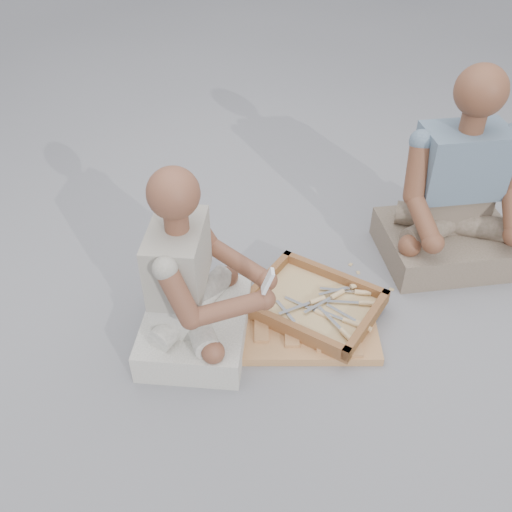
% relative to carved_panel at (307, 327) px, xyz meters
% --- Properties ---
extents(ground, '(60.00, 60.00, 0.00)m').
position_rel_carved_panel_xyz_m(ground, '(-0.22, -0.08, -0.02)').
color(ground, gray).
rests_on(ground, ground).
extents(carved_panel, '(0.64, 0.49, 0.04)m').
position_rel_carved_panel_xyz_m(carved_panel, '(0.00, 0.00, 0.00)').
color(carved_panel, '#9D6C3D').
rests_on(carved_panel, ground).
extents(tool_tray, '(0.63, 0.57, 0.07)m').
position_rel_carved_panel_xyz_m(tool_tray, '(0.01, 0.10, 0.04)').
color(tool_tray, brown).
rests_on(tool_tray, carved_panel).
extents(chisel_0, '(0.21, 0.09, 0.02)m').
position_rel_carved_panel_xyz_m(chisel_0, '(0.16, 0.02, 0.05)').
color(chisel_0, silver).
rests_on(chisel_0, tool_tray).
extents(chisel_1, '(0.21, 0.10, 0.02)m').
position_rel_carved_panel_xyz_m(chisel_1, '(0.04, 0.05, 0.05)').
color(chisel_1, silver).
rests_on(chisel_1, tool_tray).
extents(chisel_2, '(0.16, 0.18, 0.02)m').
position_rel_carved_panel_xyz_m(chisel_2, '(-0.03, -0.04, 0.05)').
color(chisel_2, silver).
rests_on(chisel_2, tool_tray).
extents(chisel_3, '(0.20, 0.12, 0.02)m').
position_rel_carved_panel_xyz_m(chisel_3, '(0.21, 0.02, 0.05)').
color(chisel_3, silver).
rests_on(chisel_3, tool_tray).
extents(chisel_4, '(0.16, 0.17, 0.02)m').
position_rel_carved_panel_xyz_m(chisel_4, '(0.15, -0.05, 0.06)').
color(chisel_4, silver).
rests_on(chisel_4, tool_tray).
extents(chisel_5, '(0.16, 0.18, 0.02)m').
position_rel_carved_panel_xyz_m(chisel_5, '(0.09, 0.15, 0.06)').
color(chisel_5, silver).
rests_on(chisel_5, tool_tray).
extents(chisel_6, '(0.22, 0.03, 0.02)m').
position_rel_carved_panel_xyz_m(chisel_6, '(0.19, 0.20, 0.05)').
color(chisel_6, silver).
rests_on(chisel_6, tool_tray).
extents(chisel_7, '(0.22, 0.04, 0.02)m').
position_rel_carved_panel_xyz_m(chisel_7, '(0.21, 0.14, 0.05)').
color(chisel_7, silver).
rests_on(chisel_7, tool_tray).
extents(chisel_8, '(0.18, 0.15, 0.02)m').
position_rel_carved_panel_xyz_m(chisel_8, '(0.01, 0.10, 0.05)').
color(chisel_8, silver).
rests_on(chisel_8, tool_tray).
extents(chisel_9, '(0.20, 0.13, 0.02)m').
position_rel_carved_panel_xyz_m(chisel_9, '(0.17, 0.23, 0.06)').
color(chisel_9, silver).
rests_on(chisel_9, tool_tray).
extents(wood_chip_0, '(0.02, 0.02, 0.00)m').
position_rel_carved_panel_xyz_m(wood_chip_0, '(-0.02, 0.11, -0.02)').
color(wood_chip_0, tan).
rests_on(wood_chip_0, ground).
extents(wood_chip_1, '(0.02, 0.02, 0.00)m').
position_rel_carved_panel_xyz_m(wood_chip_1, '(0.21, 0.10, -0.02)').
color(wood_chip_1, tan).
rests_on(wood_chip_1, ground).
extents(wood_chip_2, '(0.02, 0.02, 0.00)m').
position_rel_carved_panel_xyz_m(wood_chip_2, '(0.15, 0.46, -0.02)').
color(wood_chip_2, tan).
rests_on(wood_chip_2, ground).
extents(wood_chip_3, '(0.02, 0.02, 0.00)m').
position_rel_carved_panel_xyz_m(wood_chip_3, '(0.02, 0.14, -0.02)').
color(wood_chip_3, tan).
rests_on(wood_chip_3, ground).
extents(wood_chip_4, '(0.02, 0.02, 0.00)m').
position_rel_carved_panel_xyz_m(wood_chip_4, '(-0.01, -0.14, -0.02)').
color(wood_chip_4, tan).
rests_on(wood_chip_4, ground).
extents(wood_chip_5, '(0.02, 0.02, 0.00)m').
position_rel_carved_panel_xyz_m(wood_chip_5, '(0.34, 0.33, -0.02)').
color(wood_chip_5, tan).
rests_on(wood_chip_5, ground).
extents(wood_chip_6, '(0.02, 0.02, 0.00)m').
position_rel_carved_panel_xyz_m(wood_chip_6, '(0.19, 0.41, -0.02)').
color(wood_chip_6, tan).
rests_on(wood_chip_6, ground).
extents(wood_chip_7, '(0.02, 0.02, 0.00)m').
position_rel_carved_panel_xyz_m(wood_chip_7, '(0.01, 0.06, -0.02)').
color(wood_chip_7, tan).
rests_on(wood_chip_7, ground).
extents(wood_chip_8, '(0.02, 0.02, 0.00)m').
position_rel_carved_panel_xyz_m(wood_chip_8, '(0.16, 0.04, -0.02)').
color(wood_chip_8, tan).
rests_on(wood_chip_8, ground).
extents(wood_chip_9, '(0.02, 0.02, 0.00)m').
position_rel_carved_panel_xyz_m(wood_chip_9, '(-0.31, 0.28, -0.02)').
color(wood_chip_9, tan).
rests_on(wood_chip_9, ground).
extents(wood_chip_10, '(0.02, 0.02, 0.00)m').
position_rel_carved_panel_xyz_m(wood_chip_10, '(0.26, 0.01, -0.02)').
color(wood_chip_10, tan).
rests_on(wood_chip_10, ground).
extents(wood_chip_11, '(0.02, 0.02, 0.00)m').
position_rel_carved_panel_xyz_m(wood_chip_11, '(0.00, 0.33, -0.02)').
color(wood_chip_11, tan).
rests_on(wood_chip_11, ground).
extents(wood_chip_12, '(0.02, 0.02, 0.00)m').
position_rel_carved_panel_xyz_m(wood_chip_12, '(0.29, -0.08, -0.02)').
color(wood_chip_12, tan).
rests_on(wood_chip_12, ground).
extents(craftsman, '(0.56, 0.55, 0.79)m').
position_rel_carved_panel_xyz_m(craftsman, '(-0.44, -0.13, 0.25)').
color(craftsman, silver).
rests_on(craftsman, ground).
extents(companion, '(0.72, 0.65, 0.93)m').
position_rel_carved_panel_xyz_m(companion, '(0.58, 0.64, 0.29)').
color(companion, '#846D5F').
rests_on(companion, ground).
extents(mobile_phone, '(0.06, 0.05, 0.10)m').
position_rel_carved_panel_xyz_m(mobile_phone, '(-0.14, -0.15, 0.36)').
color(mobile_phone, white).
rests_on(mobile_phone, craftsman).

